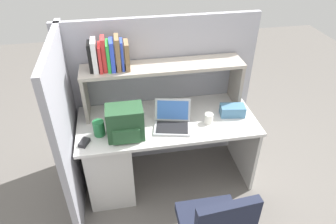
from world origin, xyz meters
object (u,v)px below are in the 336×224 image
backpack (125,123)px  computer_mouse (84,143)px  laptop (172,121)px  paper_cup (209,118)px  tissue_box (232,110)px  snack_canister (99,128)px

backpack → computer_mouse: size_ratio=2.88×
laptop → computer_mouse: bearing=-171.1°
backpack → computer_mouse: 0.37m
computer_mouse → paper_cup: 1.08m
computer_mouse → tissue_box: (1.32, 0.18, 0.03)m
tissue_box → snack_canister: (-1.20, -0.08, 0.02)m
computer_mouse → snack_canister: bearing=66.1°
backpack → snack_canister: bearing=164.1°
snack_canister → backpack: bearing=-15.9°
laptop → tissue_box: laptop is taller
backpack → snack_canister: size_ratio=2.24×
backpack → paper_cup: size_ratio=3.37×
tissue_box → snack_canister: 1.20m
backpack → paper_cup: (0.73, 0.07, -0.09)m
laptop → backpack: bearing=-169.6°
tissue_box → laptop: bearing=-165.3°
laptop → paper_cup: 0.33m
laptop → snack_canister: (-0.63, -0.01, 0.02)m
computer_mouse → tissue_box: size_ratio=0.47×
laptop → paper_cup: bearing=-1.3°
computer_mouse → snack_canister: size_ratio=0.78×
tissue_box → snack_canister: size_ratio=1.64×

